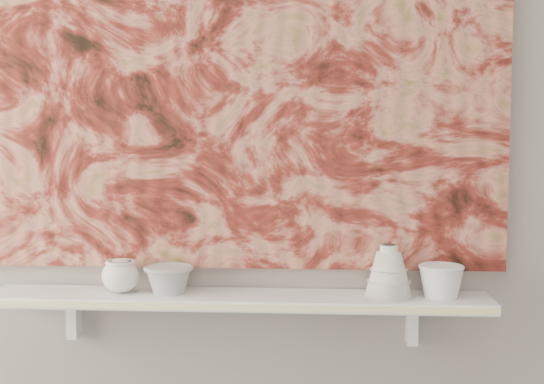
# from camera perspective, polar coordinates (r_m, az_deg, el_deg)

# --- Properties ---
(wall_back) EXTENTS (3.60, 0.00, 3.60)m
(wall_back) POSITION_cam_1_polar(r_m,az_deg,el_deg) (2.17, -2.35, 3.73)
(wall_back) COLOR gray
(wall_back) RESTS_ON floor
(shelf) EXTENTS (1.40, 0.18, 0.03)m
(shelf) POSITION_cam_1_polar(r_m,az_deg,el_deg) (2.13, -2.58, -8.09)
(shelf) COLOR silver
(shelf) RESTS_ON wall_back
(shelf_stripe) EXTENTS (1.40, 0.01, 0.02)m
(shelf_stripe) POSITION_cam_1_polar(r_m,az_deg,el_deg) (2.04, -2.88, -8.68)
(shelf_stripe) COLOR #FAEBA6
(shelf_stripe) RESTS_ON shelf
(bracket_left) EXTENTS (0.03, 0.06, 0.12)m
(bracket_left) POSITION_cam_1_polar(r_m,az_deg,el_deg) (2.32, -14.67, -9.09)
(bracket_left) COLOR silver
(bracket_left) RESTS_ON wall_back
(bracket_right) EXTENTS (0.03, 0.06, 0.12)m
(bracket_right) POSITION_cam_1_polar(r_m,az_deg,el_deg) (2.22, 10.49, -9.66)
(bracket_right) COLOR silver
(bracket_right) RESTS_ON wall_back
(painting) EXTENTS (1.50, 0.02, 1.10)m
(painting) POSITION_cam_1_polar(r_m,az_deg,el_deg) (2.16, -2.41, 8.76)
(painting) COLOR maroon
(painting) RESTS_ON wall_back
(house_motif) EXTENTS (0.09, 0.00, 0.08)m
(house_motif) POSITION_cam_1_polar(r_m,az_deg,el_deg) (2.15, 9.59, 0.50)
(house_motif) COLOR black
(house_motif) RESTS_ON painting
(bowl_grey) EXTENTS (0.16, 0.16, 0.08)m
(bowl_grey) POSITION_cam_1_polar(r_m,az_deg,el_deg) (2.15, -7.79, -6.51)
(bowl_grey) COLOR #999896
(bowl_grey) RESTS_ON shelf
(cup_cream) EXTENTS (0.11, 0.11, 0.10)m
(cup_cream) POSITION_cam_1_polar(r_m,az_deg,el_deg) (2.18, -11.33, -6.20)
(cup_cream) COLOR silver
(cup_cream) RESTS_ON shelf
(bell_vessel) EXTENTS (0.17, 0.17, 0.14)m
(bell_vessel) POSITION_cam_1_polar(r_m,az_deg,el_deg) (2.11, 8.78, -5.87)
(bell_vessel) COLOR silver
(bell_vessel) RESTS_ON shelf
(bowl_white) EXTENTS (0.16, 0.16, 0.09)m
(bowl_white) POSITION_cam_1_polar(r_m,az_deg,el_deg) (2.13, 12.62, -6.55)
(bowl_white) COLOR silver
(bowl_white) RESTS_ON shelf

